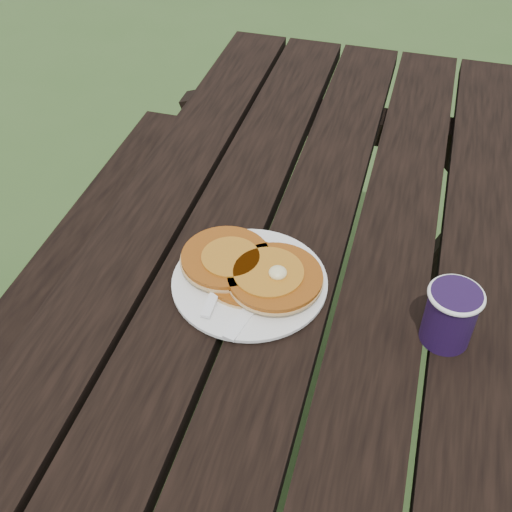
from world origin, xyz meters
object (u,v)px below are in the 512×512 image
(picnic_table, at_px, (285,409))
(coffee_cup, at_px, (451,313))
(pancake_stack, at_px, (252,269))
(plate, at_px, (250,282))

(picnic_table, relative_size, coffee_cup, 18.27)
(picnic_table, xyz_separation_m, pancake_stack, (-0.07, -0.02, 0.41))
(picnic_table, bearing_deg, coffee_cup, -12.96)
(pancake_stack, xyz_separation_m, coffee_cup, (0.32, -0.04, 0.03))
(coffee_cup, bearing_deg, picnic_table, 167.04)
(pancake_stack, relative_size, coffee_cup, 2.46)
(plate, relative_size, coffee_cup, 2.53)
(picnic_table, relative_size, plate, 7.22)
(pancake_stack, height_order, coffee_cup, coffee_cup)
(pancake_stack, distance_m, coffee_cup, 0.32)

